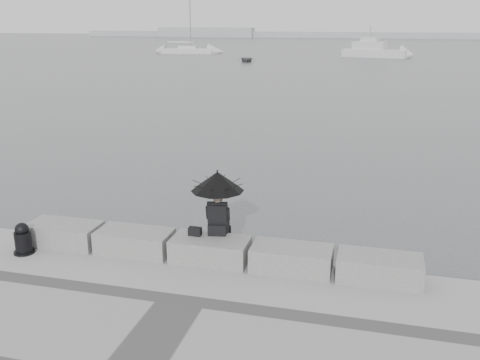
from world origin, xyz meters
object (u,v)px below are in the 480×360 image
(motor_cruiser, at_px, (375,51))
(sailboat_left, at_px, (188,50))
(mooring_bollard, at_px, (23,241))
(dinghy, at_px, (246,59))
(seated_person, at_px, (217,189))

(motor_cruiser, bearing_deg, sailboat_left, -167.38)
(mooring_bollard, xyz_separation_m, dinghy, (-9.99, 60.09, -0.50))
(seated_person, height_order, sailboat_left, sailboat_left)
(dinghy, bearing_deg, sailboat_left, 117.15)
(dinghy, bearing_deg, seated_person, -92.36)
(seated_person, distance_m, mooring_bollard, 4.34)
(mooring_bollard, bearing_deg, motor_cruiser, 85.21)
(sailboat_left, distance_m, dinghy, 19.54)
(seated_person, xyz_separation_m, motor_cruiser, (2.05, 71.97, -1.10))
(seated_person, height_order, mooring_bollard, seated_person)
(mooring_bollard, distance_m, sailboat_left, 77.97)
(sailboat_left, distance_m, motor_cruiser, 29.43)
(motor_cruiser, xyz_separation_m, dinghy, (-16.10, -12.84, -0.60))
(sailboat_left, bearing_deg, mooring_bollard, -80.24)
(mooring_bollard, height_order, dinghy, mooring_bollard)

